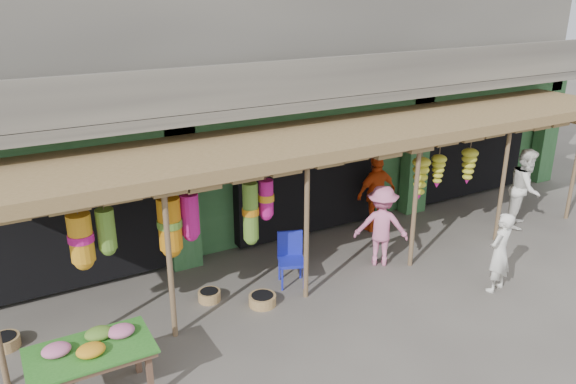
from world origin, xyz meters
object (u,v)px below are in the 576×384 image
blue_chair (291,255)px  person_vendor (376,193)px  person_shopper (381,226)px  person_front (500,252)px  person_right (525,188)px  flower_table (91,351)px

blue_chair → person_vendor: size_ratio=0.56×
person_vendor → person_shopper: person_vendor is taller
person_front → blue_chair: bearing=-46.5°
person_front → person_right: bearing=-160.6°
person_front → person_shopper: (-1.23, 1.92, 0.07)m
flower_table → person_right: (10.09, 1.20, 0.15)m
person_shopper → person_front: bearing=159.1°
person_front → person_vendor: bearing=-98.3°
blue_chair → person_shopper: bearing=14.5°
person_front → person_vendor: (-0.25, 3.34, 0.13)m
flower_table → blue_chair: blue_chair is taller
person_front → person_right: person_right is taller
flower_table → person_right: 10.16m
blue_chair → person_shopper: (1.97, -0.23, 0.28)m
blue_chair → person_vendor: (2.95, 1.19, 0.34)m
blue_chair → person_shopper: person_shopper is taller
flower_table → person_front: 7.19m
person_right → person_vendor: person_right is taller
flower_table → blue_chair: 4.25m
flower_table → person_front: size_ratio=1.06×
blue_chair → person_right: 6.15m
person_right → person_vendor: (-3.18, 1.52, -0.03)m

